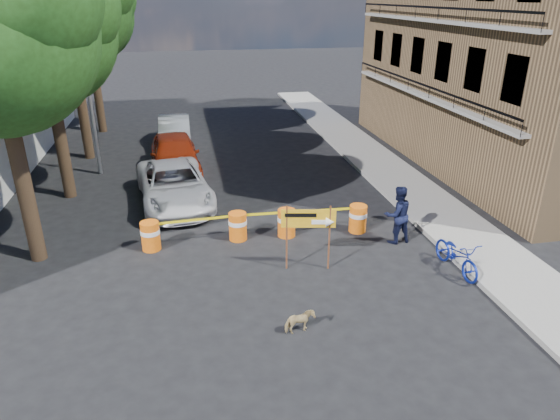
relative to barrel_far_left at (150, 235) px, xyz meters
name	(u,v)px	position (x,y,z in m)	size (l,w,h in m)	color
ground	(280,269)	(3.58, -1.94, -0.47)	(120.00, 120.00, 0.00)	black
sidewalk_east	(399,180)	(9.78, 4.06, -0.40)	(2.40, 40.00, 0.15)	gray
apartment_building	(522,23)	(15.58, 6.06, 5.53)	(8.00, 16.00, 12.00)	olive
tree_mid_a	(43,30)	(-3.16, 5.06, 5.53)	(5.25, 5.00, 8.68)	#332316
tree_mid_b	(68,5)	(-3.15, 10.06, 6.24)	(5.67, 5.40, 9.62)	#332316
tree_far	(87,13)	(-3.16, 15.06, 5.74)	(5.04, 4.80, 8.84)	#332316
streetlamp	(87,69)	(-2.35, 7.56, 3.90)	(1.25, 0.18, 8.00)	gray
barrel_far_left	(150,235)	(0.00, 0.00, 0.00)	(0.58, 0.58, 0.90)	#E55F0D
barrel_mid_left	(238,226)	(2.66, 0.16, 0.00)	(0.58, 0.58, 0.90)	#E55F0D
barrel_mid_right	(287,222)	(4.21, 0.11, 0.00)	(0.58, 0.58, 0.90)	#E55F0D
barrel_far_right	(358,218)	(6.55, -0.01, 0.00)	(0.58, 0.58, 0.90)	#E55F0D
detour_sign	(316,223)	(4.55, -2.08, 0.94)	(1.47, 0.46, 1.92)	#592D19
pedestrian	(397,215)	(7.46, -0.96, 0.45)	(0.90, 0.70, 1.85)	black
bicycle	(459,240)	(8.38, -2.98, 0.49)	(0.67, 1.01, 1.93)	#13259B
dog	(300,322)	(3.47, -4.83, -0.18)	(0.31, 0.68, 0.57)	tan
suv_white	(174,185)	(0.73, 3.56, 0.25)	(2.41, 5.22, 1.45)	silver
sedan_red	(175,154)	(0.78, 6.99, 0.37)	(1.99, 4.95, 1.69)	#99280C
sedan_silver	(174,131)	(0.78, 11.46, 0.25)	(1.54, 4.41, 1.45)	#A4A8AB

